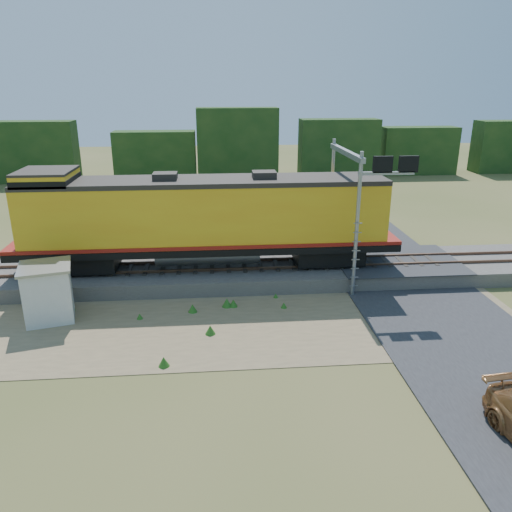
{
  "coord_description": "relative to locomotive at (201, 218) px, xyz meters",
  "views": [
    {
      "loc": [
        -3.41,
        -20.22,
        10.51
      ],
      "look_at": [
        -1.39,
        3.0,
        2.4
      ],
      "focal_mm": 35.0,
      "sensor_mm": 36.0,
      "label": 1
    }
  ],
  "objects": [
    {
      "name": "tree_line_north",
      "position": [
        4.12,
        32.0,
        -0.54
      ],
      "size": [
        130.0,
        3.0,
        6.5
      ],
      "color": "#163613",
      "rests_on": "ground"
    },
    {
      "name": "rails",
      "position": [
        4.12,
        0.0,
        -2.73
      ],
      "size": [
        70.0,
        1.54,
        0.16
      ],
      "color": "brown",
      "rests_on": "ballast"
    },
    {
      "name": "dirt_shoulder",
      "position": [
        2.12,
        -5.5,
        -3.59
      ],
      "size": [
        26.0,
        8.0,
        0.03
      ],
      "primitive_type": "cube",
      "color": "#8C7754",
      "rests_on": "ground"
    },
    {
      "name": "weed_clumps",
      "position": [
        0.62,
        -5.9,
        -3.61
      ],
      "size": [
        15.0,
        6.2,
        0.56
      ],
      "primitive_type": null,
      "color": "#2B631C",
      "rests_on": "ground"
    },
    {
      "name": "shed",
      "position": [
        -7.05,
        -4.25,
        -2.25
      ],
      "size": [
        2.73,
        2.73,
        2.67
      ],
      "rotation": [
        0.0,
        0.0,
        0.25
      ],
      "color": "silver",
      "rests_on": "ground"
    },
    {
      "name": "ballast",
      "position": [
        4.12,
        0.0,
        -3.21
      ],
      "size": [
        70.0,
        5.0,
        0.8
      ],
      "primitive_type": "cube",
      "color": "slate",
      "rests_on": "ground"
    },
    {
      "name": "signal_gantry",
      "position": [
        8.18,
        -0.68,
        1.95
      ],
      "size": [
        2.95,
        6.2,
        7.44
      ],
      "color": "gray",
      "rests_on": "ground"
    },
    {
      "name": "locomotive",
      "position": [
        0.0,
        0.0,
        0.0
      ],
      "size": [
        20.78,
        3.17,
        5.36
      ],
      "color": "black",
      "rests_on": "rails"
    },
    {
      "name": "ground",
      "position": [
        4.12,
        -6.0,
        -3.61
      ],
      "size": [
        140.0,
        140.0,
        0.0
      ],
      "primitive_type": "plane",
      "color": "#475123",
      "rests_on": "ground"
    },
    {
      "name": "road",
      "position": [
        11.12,
        -5.26,
        -3.52
      ],
      "size": [
        7.0,
        66.0,
        0.86
      ],
      "color": "#38383A",
      "rests_on": "ground"
    }
  ]
}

